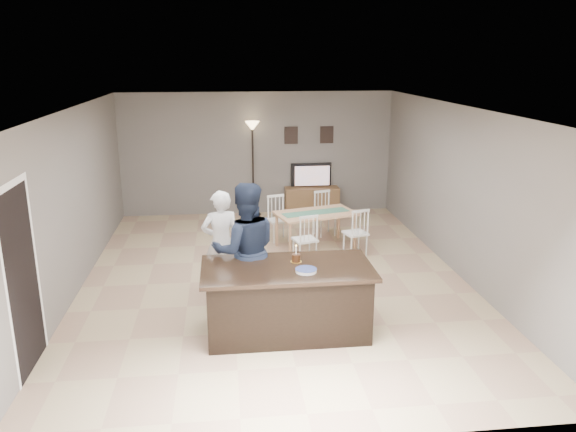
{
  "coord_description": "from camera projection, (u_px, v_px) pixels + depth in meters",
  "views": [
    {
      "loc": [
        -0.75,
        -8.34,
        3.45
      ],
      "look_at": [
        0.18,
        -0.3,
        1.13
      ],
      "focal_mm": 35.0,
      "sensor_mm": 36.0,
      "label": 1
    }
  ],
  "objects": [
    {
      "name": "television",
      "position": [
        312.0,
        175.0,
        12.56
      ],
      "size": [
        0.91,
        0.12,
        0.53
      ],
      "primitive_type": "imported",
      "rotation": [
        0.0,
        0.0,
        3.14
      ],
      "color": "black",
      "rests_on": "tv_console"
    },
    {
      "name": "birthday_cake",
      "position": [
        296.0,
        258.0,
        7.18
      ],
      "size": [
        0.15,
        0.15,
        0.23
      ],
      "color": "gold",
      "rests_on": "kitchen_island"
    },
    {
      "name": "picture_frames",
      "position": [
        309.0,
        135.0,
        12.44
      ],
      "size": [
        1.1,
        0.02,
        0.38
      ],
      "color": "black",
      "rests_on": "room_shell"
    },
    {
      "name": "dining_table",
      "position": [
        316.0,
        219.0,
        10.33
      ],
      "size": [
        1.74,
        1.91,
        0.87
      ],
      "rotation": [
        0.0,
        0.0,
        0.27
      ],
      "color": "tan",
      "rests_on": "floor"
    },
    {
      "name": "plate_stack",
      "position": [
        306.0,
        270.0,
        6.85
      ],
      "size": [
        0.27,
        0.27,
        0.04
      ],
      "color": "white",
      "rests_on": "kitchen_island"
    },
    {
      "name": "man",
      "position": [
        246.0,
        251.0,
        7.5
      ],
      "size": [
        0.95,
        0.76,
        1.87
      ],
      "primitive_type": "imported",
      "rotation": [
        0.0,
        0.0,
        3.2
      ],
      "color": "#171F33",
      "rests_on": "floor"
    },
    {
      "name": "tv_screen_glow",
      "position": [
        312.0,
        176.0,
        12.48
      ],
      "size": [
        0.78,
        0.0,
        0.78
      ],
      "primitive_type": "plane",
      "rotation": [
        1.57,
        0.0,
        3.14
      ],
      "color": "orange",
      "rests_on": "tv_console"
    },
    {
      "name": "floor_lamp",
      "position": [
        253.0,
        143.0,
        12.16
      ],
      "size": [
        0.31,
        0.31,
        2.09
      ],
      "color": "black",
      "rests_on": "floor"
    },
    {
      "name": "woman",
      "position": [
        221.0,
        243.0,
        8.26
      ],
      "size": [
        0.64,
        0.49,
        1.58
      ],
      "primitive_type": "imported",
      "rotation": [
        0.0,
        0.0,
        3.34
      ],
      "color": "silver",
      "rests_on": "floor"
    },
    {
      "name": "room_shell",
      "position": [
        274.0,
        176.0,
        8.53
      ],
      "size": [
        8.0,
        8.0,
        8.0
      ],
      "color": "slate",
      "rests_on": "floor"
    },
    {
      "name": "kitchen_island",
      "position": [
        287.0,
        299.0,
        7.15
      ],
      "size": [
        2.15,
        1.1,
        0.9
      ],
      "color": "black",
      "rests_on": "floor"
    },
    {
      "name": "floor",
      "position": [
        274.0,
        279.0,
        9.0
      ],
      "size": [
        8.0,
        8.0,
        0.0
      ],
      "primitive_type": "plane",
      "color": "tan",
      "rests_on": "ground"
    },
    {
      "name": "tv_console",
      "position": [
        312.0,
        200.0,
        12.65
      ],
      "size": [
        1.2,
        0.4,
        0.6
      ],
      "primitive_type": "cube",
      "color": "brown",
      "rests_on": "floor"
    },
    {
      "name": "doorway",
      "position": [
        21.0,
        264.0,
        6.12
      ],
      "size": [
        0.0,
        2.1,
        2.65
      ],
      "color": "black",
      "rests_on": "floor"
    }
  ]
}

